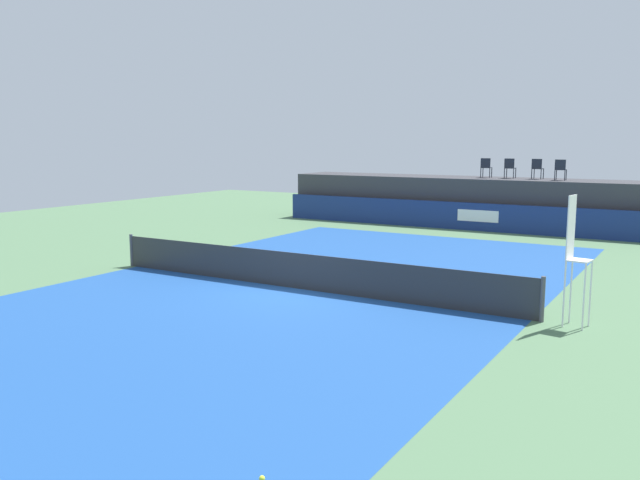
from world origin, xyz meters
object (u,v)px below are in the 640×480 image
object	(u,v)px
tennis_ball	(262,478)
spectator_chair_center	(537,168)
umpire_chair	(574,252)
spectator_chair_far_left	(486,167)
net_post_far	(542,299)
spectator_chair_right	(561,169)
spectator_chair_left	(510,167)
net_post_near	(132,250)

from	to	relation	value
tennis_ball	spectator_chair_center	bearing A→B (deg)	95.84
umpire_chair	spectator_chair_far_left	bearing A→B (deg)	113.01
umpire_chair	net_post_far	xyz separation A→B (m)	(-0.59, -0.02, -1.09)
spectator_chair_far_left	umpire_chair	bearing A→B (deg)	-66.99
spectator_chair_right	net_post_far	xyz separation A→B (m)	(2.61, -14.95, -2.19)
net_post_far	tennis_ball	world-z (taller)	net_post_far
spectator_chair_far_left	spectator_chair_left	xyz separation A→B (m)	(1.06, 0.07, 0.00)
spectator_chair_right	umpire_chair	world-z (taller)	spectator_chair_right
umpire_chair	spectator_chair_left	bearing A→B (deg)	109.50
spectator_chair_far_left	spectator_chair_right	distance (m)	3.39
spectator_chair_right	tennis_ball	size ratio (longest dim) A/B	13.06
spectator_chair_right	net_post_near	size ratio (longest dim) A/B	0.89
net_post_far	spectator_chair_right	bearing A→B (deg)	99.92
spectator_chair_center	spectator_chair_right	distance (m)	1.21
tennis_ball	net_post_near	bearing A→B (deg)	142.63
umpire_chair	net_post_near	size ratio (longest dim) A/B	2.76
spectator_chair_far_left	tennis_ball	size ratio (longest dim) A/B	13.06
net_post_near	spectator_chair_far_left	bearing A→B (deg)	67.37
spectator_chair_center	net_post_near	world-z (taller)	spectator_chair_center
spectator_chair_far_left	umpire_chair	xyz separation A→B (m)	(6.55, -15.42, -1.11)
spectator_chair_left	net_post_far	size ratio (longest dim) A/B	0.89
spectator_chair_right	umpire_chair	distance (m)	15.31
spectator_chair_center	spectator_chair_right	world-z (taller)	same
spectator_chair_center	spectator_chair_right	size ratio (longest dim) A/B	1.00
umpire_chair	net_post_near	distance (m)	13.03
spectator_chair_right	tennis_ball	xyz separation A→B (m)	(1.38, -23.48, -2.66)
spectator_chair_left	spectator_chair_right	distance (m)	2.36
net_post_near	tennis_ball	xyz separation A→B (m)	(11.16, -8.52, -0.46)
spectator_chair_left	umpire_chair	bearing A→B (deg)	-70.50
spectator_chair_far_left	spectator_chair_right	size ratio (longest dim) A/B	1.00
net_post_near	tennis_ball	size ratio (longest dim) A/B	14.71
spectator_chair_left	spectator_chair_center	world-z (taller)	same
spectator_chair_far_left	spectator_chair_right	bearing A→B (deg)	-8.33
spectator_chair_center	tennis_ball	world-z (taller)	spectator_chair_center
spectator_chair_left	tennis_ball	world-z (taller)	spectator_chair_left
spectator_chair_center	net_post_far	size ratio (longest dim) A/B	0.89
spectator_chair_left	net_post_far	xyz separation A→B (m)	(4.90, -15.52, -2.19)
spectator_chair_far_left	spectator_chair_center	bearing A→B (deg)	1.47
spectator_chair_center	spectator_chair_far_left	bearing A→B (deg)	-178.53
net_post_far	tennis_ball	xyz separation A→B (m)	(-1.24, -8.52, -0.46)
tennis_ball	spectator_chair_right	bearing A→B (deg)	93.35
net_post_far	tennis_ball	size ratio (longest dim) A/B	14.71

